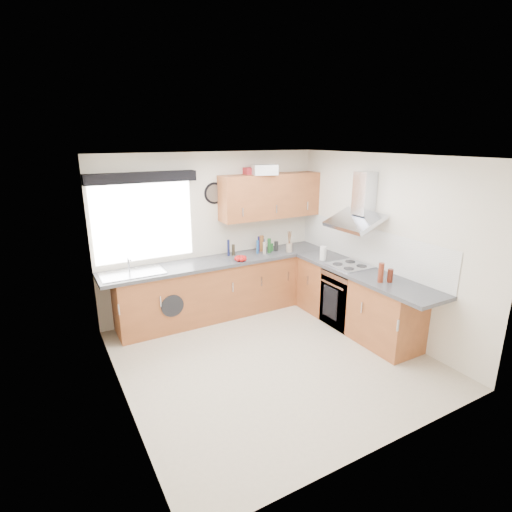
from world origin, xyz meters
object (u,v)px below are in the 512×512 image
washing_machine (166,298)px  extractor_hood (359,207)px  oven (347,297)px  upper_cabinets (270,196)px

washing_machine → extractor_hood: bearing=-26.0°
oven → washing_machine: bearing=152.9°
extractor_hood → upper_cabinets: (-0.65, 1.33, 0.03)m
washing_machine → oven: bearing=-27.0°
extractor_hood → upper_cabinets: upper_cabinets is taller
extractor_hood → oven: bearing=180.0°
upper_cabinets → oven: bearing=-67.5°
extractor_hood → washing_machine: extractor_hood is taller
oven → extractor_hood: (0.10, -0.00, 1.34)m
oven → extractor_hood: size_ratio=1.09×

